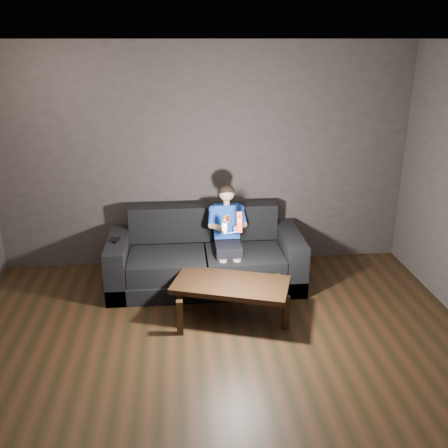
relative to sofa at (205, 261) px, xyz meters
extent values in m
plane|color=black|center=(0.04, -1.87, -0.28)|extent=(5.00, 5.00, 0.00)
cube|color=#37302F|center=(0.04, 0.63, 1.07)|extent=(5.00, 0.04, 2.70)
cube|color=white|center=(0.04, -1.87, 2.42)|extent=(5.00, 5.00, 0.02)
cube|color=black|center=(0.00, -0.03, -0.18)|extent=(2.20, 0.95, 0.19)
cube|color=black|center=(-0.44, -0.13, 0.03)|extent=(0.86, 0.67, 0.23)
cube|color=black|center=(0.44, -0.13, 0.03)|extent=(0.86, 0.67, 0.23)
cube|color=black|center=(0.00, 0.33, 0.36)|extent=(1.76, 0.22, 0.43)
cube|color=black|center=(-0.99, -0.03, 0.02)|extent=(0.22, 0.95, 0.60)
cube|color=black|center=(0.99, -0.03, 0.02)|extent=(0.22, 0.95, 0.60)
cube|color=black|center=(0.25, -0.15, 0.21)|extent=(0.29, 0.37, 0.13)
cube|color=#051F99|center=(0.25, 0.04, 0.47)|extent=(0.29, 0.21, 0.40)
cube|color=yellow|center=(0.25, -0.04, 0.53)|extent=(0.09, 0.09, 0.10)
cube|color=red|center=(0.25, -0.04, 0.53)|extent=(0.06, 0.06, 0.06)
cylinder|color=tan|center=(0.25, 0.04, 0.69)|extent=(0.07, 0.07, 0.06)
sphere|color=tan|center=(0.25, 0.04, 0.80)|extent=(0.17, 0.17, 0.17)
ellipsoid|color=black|center=(0.25, 0.05, 0.82)|extent=(0.18, 0.18, 0.16)
cylinder|color=#051F99|center=(0.07, -0.02, 0.54)|extent=(0.08, 0.22, 0.18)
cylinder|color=#051F99|center=(0.43, -0.02, 0.54)|extent=(0.08, 0.22, 0.18)
cylinder|color=tan|center=(0.13, -0.18, 0.50)|extent=(0.13, 0.23, 0.10)
cylinder|color=tan|center=(0.38, -0.18, 0.50)|extent=(0.13, 0.23, 0.10)
sphere|color=tan|center=(0.18, -0.27, 0.49)|extent=(0.08, 0.08, 0.08)
sphere|color=tan|center=(0.33, -0.27, 0.49)|extent=(0.08, 0.08, 0.08)
cylinder|color=tan|center=(0.17, -0.34, 0.00)|extent=(0.09, 0.09, 0.33)
cylinder|color=tan|center=(0.33, -0.34, 0.00)|extent=(0.09, 0.09, 0.33)
cube|color=red|center=(0.33, -0.47, 0.65)|extent=(0.05, 0.08, 0.22)
cube|color=maroon|center=(0.33, -0.50, 0.71)|extent=(0.03, 0.01, 0.03)
cylinder|color=silver|center=(0.33, -0.50, 0.63)|extent=(0.02, 0.01, 0.02)
ellipsoid|color=silver|center=(0.18, -0.47, 0.60)|extent=(0.07, 0.10, 0.16)
cylinder|color=black|center=(0.18, -0.51, 0.66)|extent=(0.03, 0.01, 0.03)
cube|color=black|center=(-0.99, -0.08, 0.34)|extent=(0.06, 0.15, 0.03)
cube|color=black|center=(-0.99, -0.04, 0.35)|extent=(0.02, 0.02, 0.00)
cube|color=black|center=(0.21, -0.84, 0.11)|extent=(1.26, 0.90, 0.05)
cube|color=black|center=(-0.31, -1.07, -0.10)|extent=(0.06, 0.06, 0.36)
cube|color=black|center=(0.73, -1.07, -0.10)|extent=(0.06, 0.06, 0.36)
cube|color=black|center=(-0.31, -0.60, -0.10)|extent=(0.06, 0.06, 0.36)
cube|color=black|center=(0.73, -0.60, -0.10)|extent=(0.06, 0.06, 0.36)
camera|label=1|loc=(-0.28, -5.27, 2.44)|focal=40.00mm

